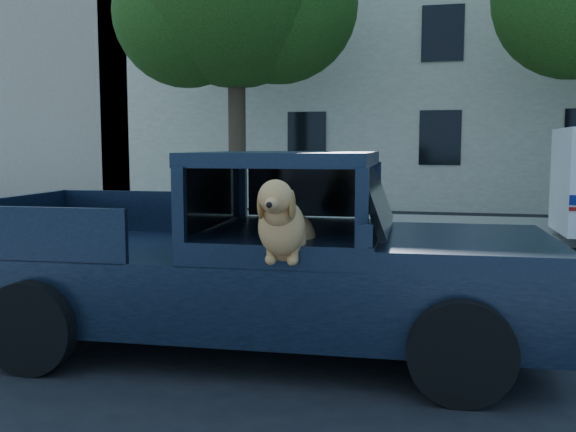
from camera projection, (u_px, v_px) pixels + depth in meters
The scene contains 6 objects.
ground at pixel (329, 348), 6.24m from camera, with size 120.00×120.00×0.00m, color black.
far_sidewalk at pixel (394, 226), 15.13m from camera, with size 60.00×4.00×0.15m, color gray.
lane_stripes at pixel (508, 284), 9.07m from camera, with size 21.60×0.14×0.01m, color silver, non-canonical shape.
building_main at pixel (504, 68), 21.03m from camera, with size 26.00×6.00×9.00m, color beige.
building_left at pixel (24, 94), 25.20m from camera, with size 12.00×6.00×8.00m, color tan.
pickup_truck at pixel (253, 283), 6.17m from camera, with size 5.40×2.79×1.90m.
Camera 1 is at (1.01, -5.99, 1.96)m, focal length 40.00 mm.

